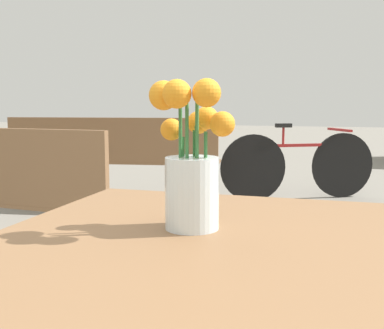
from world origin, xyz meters
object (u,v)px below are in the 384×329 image
at_px(table_front, 220,295).
at_px(bench_far, 114,158).
at_px(bicycle, 299,165).
at_px(flower_vase, 192,173).

height_order(table_front, bench_far, bench_far).
height_order(table_front, bicycle, bicycle).
relative_size(table_front, flower_vase, 3.08).
bearing_deg(bicycle, bench_far, -148.68).
bearing_deg(flower_vase, bench_far, 119.31).
bearing_deg(bicycle, flower_vase, -87.98).
height_order(flower_vase, bicycle, flower_vase).
relative_size(table_front, bench_far, 0.46).
bearing_deg(flower_vase, table_front, -43.04).
height_order(bench_far, bicycle, bench_far).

